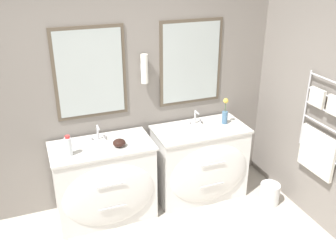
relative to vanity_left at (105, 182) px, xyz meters
The scene contains 10 objects.
wall_back 0.96m from the vanity_left, 68.71° to the left, with size 5.48×0.16×2.60m.
wall_right 2.33m from the vanity_left, 14.88° to the right, with size 0.13×3.45×2.60m.
vanity_left is the anchor object (origin of this frame).
vanity_right 1.12m from the vanity_left, ahead, with size 1.04×0.62×0.86m.
faucet_left 0.53m from the vanity_left, 90.00° to the left, with size 0.17×0.10×0.16m.
faucet_right 1.24m from the vanity_left, ahead, with size 0.17×0.10×0.16m.
toiletry_bottle 0.62m from the vanity_left, behind, with size 0.07×0.07×0.21m.
amenity_bowl 0.49m from the vanity_left, 18.12° to the right, with size 0.13×0.13×0.08m.
flower_vase 1.53m from the vanity_left, ahead, with size 0.07×0.07×0.31m.
waste_bin 1.87m from the vanity_left, 13.72° to the right, with size 0.23×0.23×0.25m.
Camera 1 is at (-0.71, -2.07, 2.64)m, focal length 40.00 mm.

